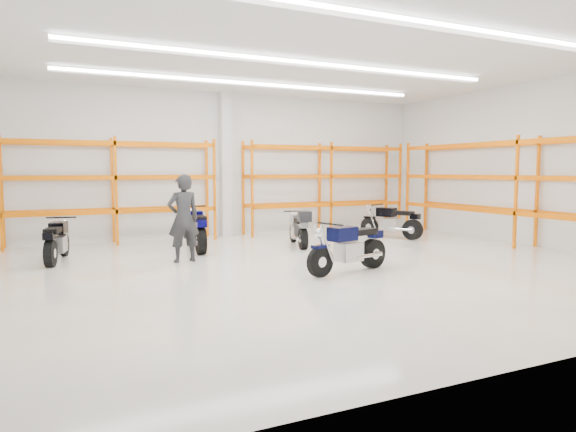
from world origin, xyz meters
name	(u,v)px	position (x,y,z in m)	size (l,w,h in m)	color
ground	(312,267)	(0.00, 0.00, 0.00)	(14.00, 14.00, 0.00)	beige
room_shell	(312,113)	(0.00, 0.03, 3.28)	(14.02, 12.02, 4.51)	silver
motorcycle_main	(351,248)	(0.46, -0.84, 0.49)	(2.09, 0.79, 1.04)	black
motorcycle_back_a	(56,242)	(-4.97, 2.95, 0.46)	(0.80, 1.98, 0.98)	black
motorcycle_back_b	(196,230)	(-1.66, 3.30, 0.53)	(0.76, 2.28, 1.12)	black
motorcycle_back_c	(299,229)	(1.04, 2.73, 0.49)	(0.83, 1.97, 1.02)	black
motorcycle_back_d	(393,223)	(4.45, 3.08, 0.48)	(1.04, 1.95, 1.02)	black
standing_man	(183,218)	(-2.36, 1.77, 0.99)	(0.72, 0.47, 1.98)	black
structural_column	(226,165)	(0.00, 5.82, 2.25)	(0.32, 0.32, 4.50)	white
pallet_racking_back_left	(114,181)	(-3.40, 5.48, 1.79)	(5.67, 0.87, 3.00)	#FF5E09
pallet_racking_back_right	(325,179)	(3.40, 5.48, 1.79)	(5.67, 0.87, 3.00)	#FF5E09
pallet_racking_side	(527,180)	(6.48, 0.00, 1.81)	(0.87, 9.07, 3.00)	#FF5E09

